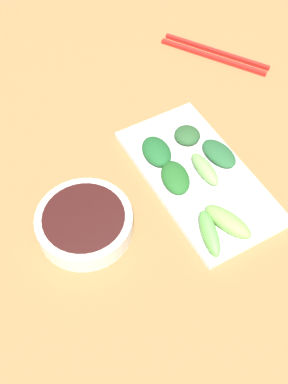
{
  "coord_description": "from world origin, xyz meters",
  "views": [
    {
      "loc": [
        -0.24,
        -0.39,
        0.63
      ],
      "look_at": [
        -0.04,
        -0.03,
        0.05
      ],
      "focal_mm": 43.14,
      "sensor_mm": 36.0,
      "label": 1
    }
  ],
  "objects": [
    {
      "name": "tabletop",
      "position": [
        0.0,
        0.0,
        0.01
      ],
      "size": [
        2.1,
        2.1,
        0.02
      ],
      "primitive_type": "cube",
      "color": "olive",
      "rests_on": "ground"
    },
    {
      "name": "sauce_bowl",
      "position": [
        -0.14,
        -0.03,
        0.04
      ],
      "size": [
        0.15,
        0.15,
        0.04
      ],
      "color": "silver",
      "rests_on": "tabletop"
    },
    {
      "name": "serving_plate",
      "position": [
        0.06,
        -0.03,
        0.03
      ],
      "size": [
        0.16,
        0.3,
        0.01
      ],
      "primitive_type": "cube",
      "color": "white",
      "rests_on": "tabletop"
    },
    {
      "name": "broccoli_stalk_0",
      "position": [
        0.01,
        -0.14,
        0.05
      ],
      "size": [
        0.05,
        0.08,
        0.03
      ],
      "primitive_type": "ellipsoid",
      "rotation": [
        0.0,
        0.0,
        -0.31
      ],
      "color": "#62B950",
      "rests_on": "serving_plate"
    },
    {
      "name": "broccoli_leafy_1",
      "position": [
        0.02,
        0.04,
        0.04
      ],
      "size": [
        0.05,
        0.07,
        0.02
      ],
      "primitive_type": "ellipsoid",
      "rotation": [
        0.0,
        0.0,
        -0.12
      ],
      "color": "#1C5827",
      "rests_on": "serving_plate"
    },
    {
      "name": "broccoli_stalk_2",
      "position": [
        0.05,
        -0.13,
        0.04
      ],
      "size": [
        0.06,
        0.09,
        0.02
      ],
      "primitive_type": "ellipsoid",
      "rotation": [
        0.0,
        0.0,
        0.33
      ],
      "color": "#76A64F",
      "rests_on": "serving_plate"
    },
    {
      "name": "broccoli_leafy_3",
      "position": [
        0.02,
        -0.02,
        0.04
      ],
      "size": [
        0.06,
        0.08,
        0.02
      ],
      "primitive_type": "ellipsoid",
      "rotation": [
        0.0,
        0.0,
        -0.25
      ],
      "color": "#215D23",
      "rests_on": "serving_plate"
    },
    {
      "name": "broccoli_leafy_4",
      "position": [
        0.09,
        0.05,
        0.04
      ],
      "size": [
        0.05,
        0.05,
        0.02
      ],
      "primitive_type": "ellipsoid",
      "rotation": [
        0.0,
        0.0,
        0.21
      ],
      "color": "#285029",
      "rests_on": "serving_plate"
    },
    {
      "name": "broccoli_leafy_5",
      "position": [
        0.11,
        -0.01,
        0.04
      ],
      "size": [
        0.05,
        0.07,
        0.02
      ],
      "primitive_type": "ellipsoid",
      "rotation": [
        0.0,
        0.0,
        0.12
      ],
      "color": "#24582F",
      "rests_on": "serving_plate"
    },
    {
      "name": "broccoli_stalk_6",
      "position": [
        0.07,
        -0.03,
        0.04
      ],
      "size": [
        0.03,
        0.07,
        0.02
      ],
      "primitive_type": "ellipsoid",
      "rotation": [
        0.0,
        0.0,
        -0.03
      ],
      "color": "#75A959",
      "rests_on": "serving_plate"
    },
    {
      "name": "chopsticks",
      "position": [
        0.27,
        0.22,
        0.02
      ],
      "size": [
        0.15,
        0.21,
        0.01
      ],
      "rotation": [
        0.0,
        0.0,
        0.58
      ],
      "color": "#B3201A",
      "rests_on": "tabletop"
    }
  ]
}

